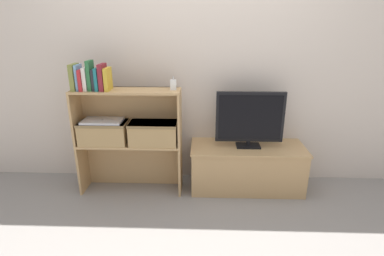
{
  "coord_description": "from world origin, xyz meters",
  "views": [
    {
      "loc": [
        0.09,
        -2.39,
        1.53
      ],
      "look_at": [
        0.0,
        0.13,
        0.64
      ],
      "focal_mm": 28.0,
      "sensor_mm": 36.0,
      "label": 1
    }
  ],
  "objects": [
    {
      "name": "ground_plane",
      "position": [
        0.0,
        0.0,
        0.0
      ],
      "size": [
        16.0,
        16.0,
        0.0
      ],
      "primitive_type": "plane",
      "color": "gray"
    },
    {
      "name": "wall_back",
      "position": [
        0.0,
        0.45,
        1.2
      ],
      "size": [
        10.0,
        0.05,
        2.4
      ],
      "color": "beige",
      "rests_on": "ground_plane"
    },
    {
      "name": "tv_stand",
      "position": [
        0.52,
        0.21,
        0.22
      ],
      "size": [
        1.06,
        0.43,
        0.43
      ],
      "color": "tan",
      "rests_on": "ground_plane"
    },
    {
      "name": "tv",
      "position": [
        0.52,
        0.21,
        0.71
      ],
      "size": [
        0.62,
        0.14,
        0.52
      ],
      "color": "black",
      "rests_on": "tv_stand"
    },
    {
      "name": "bookshelf_lower_tier",
      "position": [
        -0.57,
        0.19,
        0.3
      ],
      "size": [
        0.94,
        0.26,
        0.49
      ],
      "color": "tan",
      "rests_on": "ground_plane"
    },
    {
      "name": "bookshelf_upper_tier",
      "position": [
        -0.57,
        0.19,
        0.79
      ],
      "size": [
        0.94,
        0.26,
        0.49
      ],
      "color": "tan",
      "rests_on": "bookshelf_lower_tier"
    },
    {
      "name": "book_olive",
      "position": [
        -1.0,
        0.1,
        1.09
      ],
      "size": [
        0.04,
        0.16,
        0.22
      ],
      "color": "olive",
      "rests_on": "bookshelf_upper_tier"
    },
    {
      "name": "book_skyblue",
      "position": [
        -0.96,
        0.1,
        1.09
      ],
      "size": [
        0.02,
        0.13,
        0.21
      ],
      "color": "#709ECC",
      "rests_on": "bookshelf_upper_tier"
    },
    {
      "name": "book_crimson",
      "position": [
        -0.93,
        0.1,
        1.07
      ],
      "size": [
        0.03,
        0.16,
        0.18
      ],
      "color": "#B22328",
      "rests_on": "bookshelf_upper_tier"
    },
    {
      "name": "book_ivory",
      "position": [
        -0.9,
        0.1,
        1.08
      ],
      "size": [
        0.03,
        0.13,
        0.19
      ],
      "color": "silver",
      "rests_on": "bookshelf_upper_tier"
    },
    {
      "name": "book_forest",
      "position": [
        -0.86,
        0.1,
        1.11
      ],
      "size": [
        0.03,
        0.12,
        0.25
      ],
      "color": "#286638",
      "rests_on": "bookshelf_upper_tier"
    },
    {
      "name": "book_charcoal",
      "position": [
        -0.82,
        0.1,
        1.07
      ],
      "size": [
        0.02,
        0.14,
        0.18
      ],
      "color": "#232328",
      "rests_on": "bookshelf_upper_tier"
    },
    {
      "name": "book_teal",
      "position": [
        -0.8,
        0.1,
        1.07
      ],
      "size": [
        0.03,
        0.15,
        0.19
      ],
      "color": "#1E7075",
      "rests_on": "bookshelf_upper_tier"
    },
    {
      "name": "book_maroon",
      "position": [
        -0.75,
        0.1,
        1.09
      ],
      "size": [
        0.04,
        0.15,
        0.22
      ],
      "color": "maroon",
      "rests_on": "bookshelf_upper_tier"
    },
    {
      "name": "book_mustard",
      "position": [
        -0.71,
        0.1,
        1.08
      ],
      "size": [
        0.03,
        0.16,
        0.19
      ],
      "color": "gold",
      "rests_on": "bookshelf_upper_tier"
    },
    {
      "name": "baby_monitor",
      "position": [
        -0.16,
        0.13,
        1.02
      ],
      "size": [
        0.05,
        0.03,
        0.12
      ],
      "color": "white",
      "rests_on": "bookshelf_upper_tier"
    },
    {
      "name": "storage_basket_left",
      "position": [
        -0.8,
        0.12,
        0.6
      ],
      "size": [
        0.43,
        0.23,
        0.2
      ],
      "color": "tan",
      "rests_on": "bookshelf_lower_tier"
    },
    {
      "name": "storage_basket_right",
      "position": [
        -0.35,
        0.12,
        0.6
      ],
      "size": [
        0.43,
        0.23,
        0.2
      ],
      "color": "tan",
      "rests_on": "bookshelf_lower_tier"
    },
    {
      "name": "laptop",
      "position": [
        -0.8,
        0.12,
        0.7
      ],
      "size": [
        0.35,
        0.21,
        0.02
      ],
      "color": "#BCBCC1",
      "rests_on": "storage_basket_left"
    }
  ]
}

